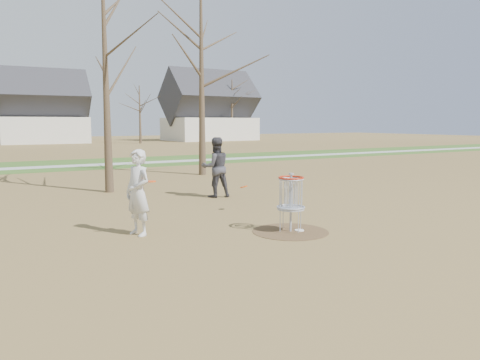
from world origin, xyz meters
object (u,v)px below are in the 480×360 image
(disc_grounded, at_px, (299,230))
(disc_golf_basket, at_px, (291,193))
(player_standing, at_px, (138,193))
(player_throwing, at_px, (216,167))

(disc_grounded, distance_m, disc_golf_basket, 0.92)
(player_standing, distance_m, disc_golf_basket, 3.52)
(disc_golf_basket, bearing_deg, player_standing, 154.95)
(player_standing, bearing_deg, disc_golf_basket, 45.45)
(player_throwing, distance_m, disc_grounded, 5.67)
(disc_grounded, height_order, disc_golf_basket, disc_golf_basket)
(disc_grounded, bearing_deg, disc_golf_basket, 164.95)
(player_throwing, height_order, disc_golf_basket, player_throwing)
(player_throwing, relative_size, disc_golf_basket, 1.53)
(player_standing, relative_size, disc_grounded, 8.92)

